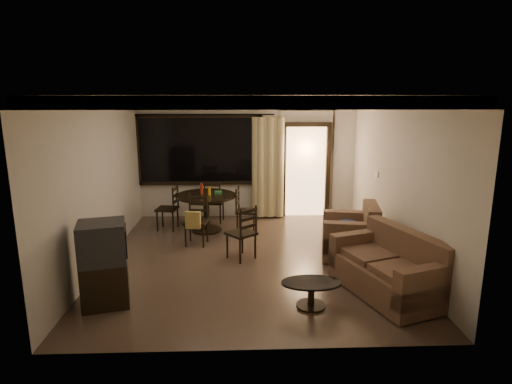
{
  "coord_description": "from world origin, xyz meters",
  "views": [
    {
      "loc": [
        -0.18,
        -7.05,
        2.81
      ],
      "look_at": [
        0.1,
        0.2,
        1.15
      ],
      "focal_mm": 30.0,
      "sensor_mm": 36.0,
      "label": 1
    }
  ],
  "objects_px": {
    "dining_chair_east": "(246,219)",
    "coffee_table": "(311,290)",
    "dining_chair_south": "(196,229)",
    "armchair": "(353,236)",
    "dining_table": "(206,202)",
    "tv_cabinet": "(104,264)",
    "dining_chair_north": "(214,209)",
    "side_chair": "(242,243)",
    "dining_chair_west": "(168,216)",
    "sofa": "(390,270)"
  },
  "relations": [
    {
      "from": "dining_chair_east",
      "to": "coffee_table",
      "type": "distance_m",
      "value": 3.36
    },
    {
      "from": "dining_chair_south",
      "to": "armchair",
      "type": "height_order",
      "value": "armchair"
    },
    {
      "from": "dining_table",
      "to": "armchair",
      "type": "bearing_deg",
      "value": -30.61
    },
    {
      "from": "armchair",
      "to": "coffee_table",
      "type": "height_order",
      "value": "armchair"
    },
    {
      "from": "dining_chair_east",
      "to": "tv_cabinet",
      "type": "distance_m",
      "value": 3.66
    },
    {
      "from": "dining_chair_north",
      "to": "coffee_table",
      "type": "distance_m",
      "value": 4.33
    },
    {
      "from": "side_chair",
      "to": "dining_chair_west",
      "type": "bearing_deg",
      "value": -88.29
    },
    {
      "from": "dining_chair_north",
      "to": "dining_chair_west",
      "type": "bearing_deg",
      "value": 38.27
    },
    {
      "from": "coffee_table",
      "to": "side_chair",
      "type": "distance_m",
      "value": 2.01
    },
    {
      "from": "dining_chair_north",
      "to": "side_chair",
      "type": "xyz_separation_m",
      "value": [
        0.61,
        -2.27,
        0.01
      ]
    },
    {
      "from": "dining_chair_west",
      "to": "armchair",
      "type": "bearing_deg",
      "value": 72.79
    },
    {
      "from": "side_chair",
      "to": "armchair",
      "type": "bearing_deg",
      "value": 140.52
    },
    {
      "from": "dining_chair_west",
      "to": "dining_chair_north",
      "type": "relative_size",
      "value": 1.0
    },
    {
      "from": "dining_chair_north",
      "to": "coffee_table",
      "type": "relative_size",
      "value": 1.16
    },
    {
      "from": "dining_chair_west",
      "to": "armchair",
      "type": "height_order",
      "value": "armchair"
    },
    {
      "from": "sofa",
      "to": "coffee_table",
      "type": "distance_m",
      "value": 1.25
    },
    {
      "from": "dining_chair_east",
      "to": "sofa",
      "type": "xyz_separation_m",
      "value": [
        2.03,
        -2.9,
        0.08
      ]
    },
    {
      "from": "side_chair",
      "to": "dining_chair_north",
      "type": "bearing_deg",
      "value": -115.13
    },
    {
      "from": "dining_chair_north",
      "to": "tv_cabinet",
      "type": "height_order",
      "value": "tv_cabinet"
    },
    {
      "from": "sofa",
      "to": "side_chair",
      "type": "bearing_deg",
      "value": 126.55
    },
    {
      "from": "dining_table",
      "to": "side_chair",
      "type": "relative_size",
      "value": 1.29
    },
    {
      "from": "tv_cabinet",
      "to": "armchair",
      "type": "distance_m",
      "value": 4.15
    },
    {
      "from": "dining_chair_south",
      "to": "tv_cabinet",
      "type": "relative_size",
      "value": 0.82
    },
    {
      "from": "dining_table",
      "to": "dining_chair_north",
      "type": "relative_size",
      "value": 1.32
    },
    {
      "from": "dining_chair_west",
      "to": "dining_chair_south",
      "type": "xyz_separation_m",
      "value": [
        0.7,
        -0.98,
        0.02
      ]
    },
    {
      "from": "dining_chair_west",
      "to": "dining_chair_south",
      "type": "height_order",
      "value": "same"
    },
    {
      "from": "dining_chair_north",
      "to": "armchair",
      "type": "relative_size",
      "value": 0.88
    },
    {
      "from": "dining_chair_east",
      "to": "coffee_table",
      "type": "relative_size",
      "value": 1.16
    },
    {
      "from": "dining_chair_east",
      "to": "armchair",
      "type": "xyz_separation_m",
      "value": [
        1.86,
        -1.46,
        0.1
      ]
    },
    {
      "from": "dining_table",
      "to": "dining_chair_south",
      "type": "xyz_separation_m",
      "value": [
        -0.13,
        -0.85,
        -0.31
      ]
    },
    {
      "from": "sofa",
      "to": "dining_chair_west",
      "type": "bearing_deg",
      "value": 119.68
    },
    {
      "from": "dining_chair_west",
      "to": "dining_chair_east",
      "type": "height_order",
      "value": "same"
    },
    {
      "from": "dining_chair_west",
      "to": "dining_chair_east",
      "type": "relative_size",
      "value": 1.0
    },
    {
      "from": "dining_chair_east",
      "to": "tv_cabinet",
      "type": "bearing_deg",
      "value": 156.3
    },
    {
      "from": "dining_chair_east",
      "to": "dining_chair_north",
      "type": "relative_size",
      "value": 1.0
    },
    {
      "from": "dining_chair_east",
      "to": "armchair",
      "type": "relative_size",
      "value": 0.88
    },
    {
      "from": "sofa",
      "to": "armchair",
      "type": "xyz_separation_m",
      "value": [
        -0.16,
        1.44,
        0.03
      ]
    },
    {
      "from": "tv_cabinet",
      "to": "coffee_table",
      "type": "relative_size",
      "value": 1.43
    },
    {
      "from": "tv_cabinet",
      "to": "side_chair",
      "type": "bearing_deg",
      "value": 26.17
    },
    {
      "from": "dining_chair_north",
      "to": "sofa",
      "type": "relative_size",
      "value": 0.5
    },
    {
      "from": "sofa",
      "to": "side_chair",
      "type": "xyz_separation_m",
      "value": [
        -2.12,
        1.42,
        -0.07
      ]
    },
    {
      "from": "dining_table",
      "to": "dining_chair_north",
      "type": "height_order",
      "value": "dining_table"
    },
    {
      "from": "dining_table",
      "to": "sofa",
      "type": "height_order",
      "value": "dining_table"
    },
    {
      "from": "dining_chair_west",
      "to": "dining_chair_north",
      "type": "xyz_separation_m",
      "value": [
        0.95,
        0.53,
        0.0
      ]
    },
    {
      "from": "dining_table",
      "to": "side_chair",
      "type": "xyz_separation_m",
      "value": [
        0.73,
        -1.61,
        -0.33
      ]
    },
    {
      "from": "dining_chair_north",
      "to": "tv_cabinet",
      "type": "xyz_separation_m",
      "value": [
        -1.25,
        -3.87,
        0.3
      ]
    },
    {
      "from": "dining_chair_south",
      "to": "dining_chair_north",
      "type": "bearing_deg",
      "value": 89.35
    },
    {
      "from": "dining_chair_south",
      "to": "sofa",
      "type": "height_order",
      "value": "dining_chair_south"
    },
    {
      "from": "armchair",
      "to": "side_chair",
      "type": "height_order",
      "value": "side_chair"
    },
    {
      "from": "armchair",
      "to": "dining_chair_east",
      "type": "bearing_deg",
      "value": 152.31
    }
  ]
}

